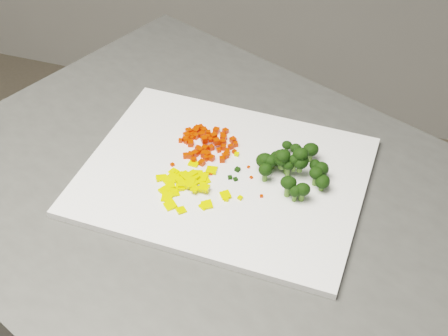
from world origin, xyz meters
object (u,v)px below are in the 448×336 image
(pepper_pile, at_px, (192,184))
(carrot_pile, at_px, (207,139))
(broccoli_pile, at_px, (293,161))
(cutting_board, at_px, (224,176))

(pepper_pile, bearing_deg, carrot_pile, 96.25)
(carrot_pile, distance_m, broccoli_pile, 0.14)
(broccoli_pile, bearing_deg, cutting_board, -163.45)
(cutting_board, xyz_separation_m, broccoli_pile, (0.10, 0.03, 0.03))
(cutting_board, xyz_separation_m, pepper_pile, (-0.03, -0.04, 0.01))
(cutting_board, height_order, carrot_pile, carrot_pile)
(cutting_board, xyz_separation_m, carrot_pile, (-0.04, 0.05, 0.02))
(carrot_pile, relative_size, pepper_pile, 0.86)
(carrot_pile, bearing_deg, pepper_pile, -83.75)
(broccoli_pile, bearing_deg, carrot_pile, 170.77)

